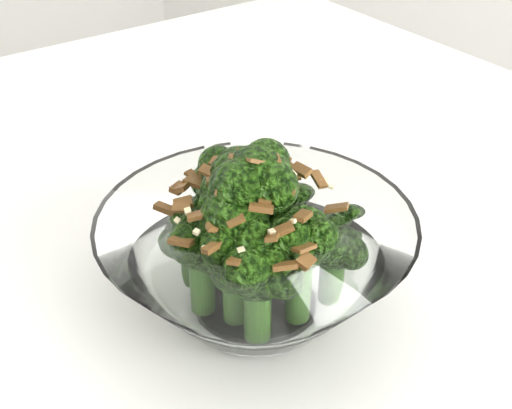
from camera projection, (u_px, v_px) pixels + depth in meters
The scene contains 2 objects.
table at pixel (387, 378), 0.52m from camera, with size 1.40×1.16×0.75m.
broccoli_dish at pixel (255, 254), 0.45m from camera, with size 0.20×0.20×0.12m.
Camera 1 is at (-0.00, -0.21, 1.07)m, focal length 50.00 mm.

